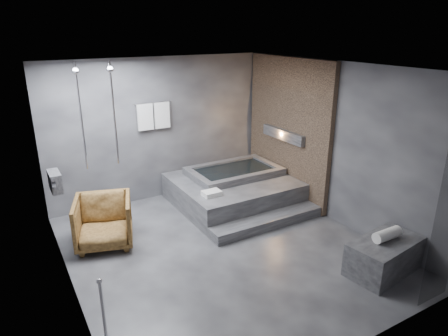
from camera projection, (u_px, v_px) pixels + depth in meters
room at (238, 136)px, 6.13m from camera, size 5.00×5.04×2.82m
tub_deck at (233, 191)px, 7.92m from camera, size 2.20×2.00×0.50m
tub_step at (268, 222)px, 7.01m from camera, size 2.20×0.36×0.18m
concrete_bench at (384, 256)px, 5.67m from camera, size 1.17×0.74×0.49m
driftwood_chair at (104, 222)px, 6.33m from camera, size 1.08×1.10×0.80m
rolled_towel at (387, 235)px, 5.59m from camera, size 0.45×0.16×0.16m
deck_towel at (212, 193)px, 7.05m from camera, size 0.32×0.24×0.08m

